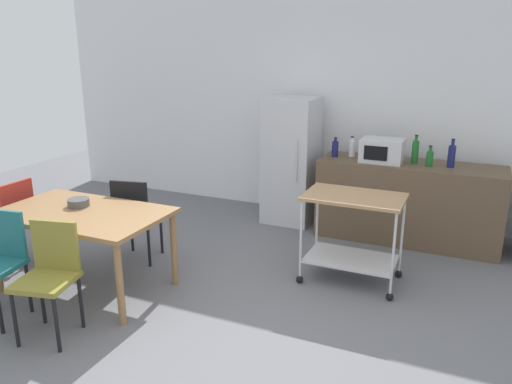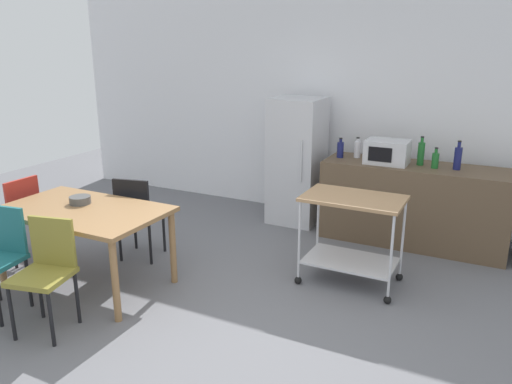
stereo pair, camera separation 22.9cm
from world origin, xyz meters
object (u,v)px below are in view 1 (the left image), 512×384
Objects in this scene: refrigerator at (291,161)px; bottle_soy_sauce at (335,149)px; bottle_wine at (352,148)px; bottle_hot_sauce at (430,158)px; bottle_sparkling_water at (452,156)px; fruit_bowl at (79,203)px; dining_table at (83,220)px; kitchen_cart at (353,224)px; chair_olive at (49,272)px; microwave at (382,151)px; chair_black at (135,214)px; bottle_olive_oil at (415,151)px; chair_red at (11,217)px.

bottle_soy_sauce is (0.58, -0.10, 0.22)m from refrigerator.
bottle_hot_sauce is at bearing -8.44° from bottle_wine.
bottle_sparkling_water is 1.58× the size of fruit_bowl.
dining_table is 2.46m from kitchen_cart.
bottle_hot_sauce is at bearing -2.17° from bottle_soy_sauce.
microwave is (1.90, 3.06, 0.51)m from chair_olive.
bottle_hot_sauce is 0.73× the size of bottle_sparkling_water.
refrigerator reaches higher than chair_black.
refrigerator is 5.03× the size of bottle_sparkling_water.
refrigerator reaches higher than microwave.
dining_table is at bearing -124.11° from bottle_soy_sauce.
chair_black is at bearing 85.50° from dining_table.
bottle_hot_sauce reaches higher than kitchen_cart.
bottle_wine is (0.18, 0.09, 0.00)m from bottle_soy_sauce.
bottle_olive_oil reaches higher than chair_black.
chair_olive is 3.98× the size of bottle_hot_sauce.
dining_table is 1.69× the size of chair_olive.
kitchen_cart is 1.44m from bottle_olive_oil.
microwave is 3.25m from fruit_bowl.
bottle_wine is at bearing 51.20° from fruit_bowl.
bottle_olive_oil is 0.19m from bottle_hot_sauce.
bottle_wine is 0.72m from bottle_olive_oil.
bottle_olive_oil is at bearing 74.87° from kitchen_cart.
microwave is (2.13, 1.69, 0.51)m from chair_black.
bottle_sparkling_water is at bearing 39.68° from dining_table.
chair_olive is (0.29, -0.69, -0.15)m from dining_table.
bottle_olive_oil reaches higher than bottle_soy_sauce.
bottle_olive_oil is at bearing -157.30° from chair_black.
bottle_wine is at bearing 159.33° from microwave.
chair_red is 1.00× the size of chair_black.
refrigerator is 3.37× the size of microwave.
chair_black is 4.58× the size of fruit_bowl.
bottle_soy_sauce is 1.03× the size of bottle_hot_sauce.
bottle_sparkling_water reaches higher than dining_table.
bottle_sparkling_water is at bearing -4.68° from bottle_wine.
chair_olive and chair_red have the same top height.
bottle_sparkling_water is at bearing 36.93° from chair_olive.
bottle_olive_oil is (2.53, 2.45, 0.36)m from dining_table.
bottle_soy_sauce is at bearing -179.95° from bottle_sparkling_water.
chair_olive is at bearing -62.69° from fruit_bowl.
chair_olive is at bearing 86.70° from chair_black.
chair_red reaches higher than kitchen_cart.
refrigerator is 4.90× the size of bottle_olive_oil.
bottle_wine is 1.06× the size of bottle_hot_sauce.
dining_table is 0.97× the size of refrigerator.
bottle_sparkling_water is at bearing 60.13° from kitchen_cart.
bottle_hot_sauce is (0.88, -0.13, -0.01)m from bottle_wine.
bottle_sparkling_water is (2.63, 3.11, 0.51)m from chair_olive.
bottle_hot_sauce is (2.70, 2.37, 0.32)m from dining_table.
bottle_soy_sauce is at bearing 177.83° from bottle_hot_sauce.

